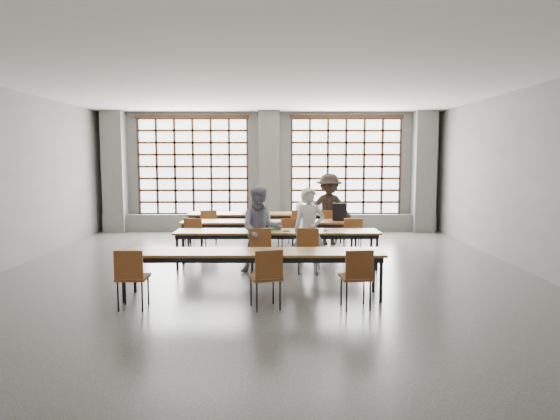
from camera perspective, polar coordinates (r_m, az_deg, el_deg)
The scene contains 40 objects.
floor at distance 9.57m, azimuth -1.77°, elevation -7.06°, with size 11.00×11.00×0.00m, color #4B4B49.
ceiling at distance 9.42m, azimuth -1.84°, elevation 14.17°, with size 11.00×11.00×0.00m, color silver.
wall_back at distance 14.83m, azimuth -1.20°, elevation 4.41°, with size 10.00×10.00×0.00m, color #5C5C59.
wall_front at distance 3.85m, azimuth -4.14°, elevation -0.15°, with size 10.00×10.00×0.00m, color #5C5C59.
wall_right at distance 10.46m, azimuth 26.78°, elevation 3.10°, with size 11.00×11.00×0.00m, color #5C5C59.
column_left at distance 15.31m, azimuth -18.36°, elevation 4.15°, with size 0.60×0.55×3.50m, color #575755.
column_mid at distance 14.55m, azimuth -1.22°, elevation 4.38°, with size 0.60×0.55×3.50m, color #575755.
column_right at distance 15.15m, azimuth 16.11°, elevation 4.21°, with size 0.60×0.55×3.50m, color #575755.
window_left at distance 14.96m, azimuth -9.89°, elevation 4.91°, with size 3.32×0.12×3.00m.
window_right at distance 14.87m, azimuth 7.53°, elevation 4.94°, with size 3.32×0.12×3.00m.
sill_ledge at distance 14.74m, azimuth -1.20°, elevation -1.45°, with size 9.80×0.35×0.50m, color #575755.
desk_row_a at distance 12.96m, azimuth -1.65°, elevation -0.64°, with size 4.00×0.70×0.73m.
desk_row_b at distance 11.36m, azimuth -1.18°, elevation -1.57°, with size 4.00×0.70×0.73m.
desk_row_c at distance 9.84m, azimuth -0.33°, elevation -2.75°, with size 4.00×0.70×0.73m.
desk_row_d at distance 7.72m, azimuth -3.08°, elevation -5.19°, with size 4.00×0.70×0.73m.
chair_back_left at distance 12.47m, azimuth -8.13°, elevation -1.55°, with size 0.46×0.46×0.88m.
chair_back_mid at distance 12.36m, azimuth 2.07°, elevation -1.56°, with size 0.50×0.50×0.88m.
chair_back_right at distance 12.41m, azimuth 5.61°, elevation -1.55°, with size 0.50×0.50×0.88m.
chair_mid_left at distance 10.91m, azimuth -9.74°, elevation -2.65°, with size 0.48×0.48×0.88m.
chair_mid_centre at distance 10.76m, azimuth 1.00°, elevation -2.69°, with size 0.51×0.51×0.88m.
chair_mid_right at distance 10.87m, azimuth 8.29°, elevation -2.66°, with size 0.43×0.44×0.88m.
chair_front_left at distance 9.25m, azimuth -2.21°, elevation -4.12°, with size 0.43×0.43×0.88m.
chair_front_right at distance 9.26m, azimuth 3.29°, elevation -4.12°, with size 0.49×0.49×0.88m.
chair_near_left at distance 7.42m, azimuth -16.64°, elevation -6.90°, with size 0.42×0.43×0.88m.
chair_near_mid at distance 7.13m, azimuth -1.53°, elevation -7.18°, with size 0.53×0.53×0.88m.
chair_near_right at distance 7.21m, azimuth 8.81°, elevation -7.10°, with size 0.46×0.46×0.88m.
student_male at distance 9.35m, azimuth 3.34°, elevation -2.37°, with size 0.59×0.38×1.61m, color silver.
student_female at distance 9.33m, azimuth -2.18°, elevation -2.27°, with size 0.80×0.62×1.64m, color #161E44.
student_back at distance 12.50m, azimuth 5.64°, elevation 0.10°, with size 1.14×0.66×1.77m, color black.
laptop_front at distance 9.95m, azimuth 2.92°, elevation -1.93°, with size 0.42×0.38×0.26m.
laptop_back at distance 13.09m, azimuth 4.32°, elevation -0.03°, with size 0.41×0.36×0.26m.
mouse at distance 9.86m, azimuth 5.20°, elevation -2.27°, with size 0.10×0.06×0.04m, color silver.
green_box at distance 9.91m, azimuth -0.62°, elevation -2.05°, with size 0.25×0.09×0.09m, color #2B842F.
phone at distance 9.74m, azimuth 0.73°, elevation -2.41°, with size 0.13×0.06×0.01m, color black.
paper_sheet_a at distance 11.43m, azimuth -4.18°, elevation -1.21°, with size 0.30×0.21×0.00m, color white.
paper_sheet_b at distance 11.31m, azimuth -2.70°, elevation -1.27°, with size 0.30×0.21×0.00m, color white.
paper_sheet_c at distance 11.35m, azimuth -0.67°, elevation -1.24°, with size 0.30×0.21×0.00m, color white.
backpack at distance 11.46m, azimuth 6.85°, elevation -0.21°, with size 0.32×0.20×0.40m, color black.
plastic_bag at distance 13.00m, azimuth 2.32°, elevation 0.30°, with size 0.26×0.21×0.29m, color white.
red_pouch at distance 7.51m, azimuth -16.47°, elevation -7.04°, with size 0.20×0.08×0.06m, color #A71425.
Camera 1 is at (0.27, -9.32, 2.16)m, focal length 32.00 mm.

